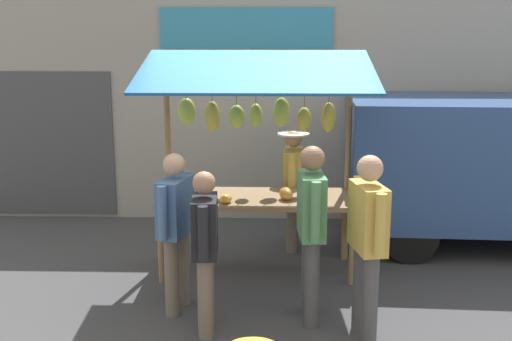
% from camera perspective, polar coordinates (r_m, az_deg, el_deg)
% --- Properties ---
extents(ground_plane, '(40.00, 40.00, 0.00)m').
position_cam_1_polar(ground_plane, '(7.42, 0.07, -8.95)').
color(ground_plane, '#424244').
extents(street_backdrop, '(9.00, 0.30, 3.40)m').
position_cam_1_polar(street_backdrop, '(9.16, 0.05, 6.13)').
color(street_backdrop, '#9E998E').
rests_on(street_backdrop, ground).
extents(market_stall, '(2.50, 1.46, 2.50)m').
position_cam_1_polar(market_stall, '(7.05, 0.05, 3.14)').
color(market_stall, olive).
rests_on(market_stall, ground).
extents(vendor_with_sunhat, '(0.39, 0.66, 1.52)m').
position_cam_1_polar(vendor_with_sunhat, '(7.88, 3.34, -0.98)').
color(vendor_with_sunhat, '#726656').
rests_on(vendor_with_sunhat, ground).
extents(shopper_in_grey_tee, '(0.25, 0.72, 1.69)m').
position_cam_1_polar(shopper_in_grey_tee, '(5.91, 5.00, -4.53)').
color(shopper_in_grey_tee, '#4C4C51').
rests_on(shopper_in_grey_tee, ground).
extents(shopper_in_striped_shirt, '(0.33, 0.66, 1.58)m').
position_cam_1_polar(shopper_in_striped_shirt, '(6.17, -7.25, -4.62)').
color(shopper_in_striped_shirt, '#726656').
rests_on(shopper_in_striped_shirt, ground).
extents(shopper_with_shopping_bag, '(0.25, 0.66, 1.51)m').
position_cam_1_polar(shopper_with_shopping_bag, '(5.72, -4.61, -6.48)').
color(shopper_with_shopping_bag, '#726656').
rests_on(shopper_with_shopping_bag, ground).
extents(shopper_with_ponytail, '(0.31, 0.70, 1.68)m').
position_cam_1_polar(shopper_with_ponytail, '(5.65, 10.01, -5.64)').
color(shopper_with_ponytail, '#4C4C51').
rests_on(shopper_with_ponytail, ground).
extents(parked_van, '(4.48, 2.06, 1.88)m').
position_cam_1_polar(parked_van, '(8.68, 21.91, 1.01)').
color(parked_van, '#2D4C84').
rests_on(parked_van, ground).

